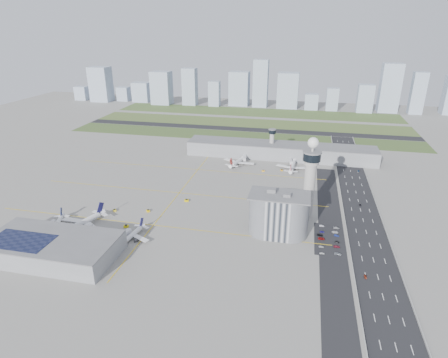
% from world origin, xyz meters
% --- Properties ---
extents(ground, '(1000.00, 1000.00, 0.00)m').
position_xyz_m(ground, '(0.00, 0.00, 0.00)').
color(ground, gray).
extents(grass_strip_0, '(480.00, 50.00, 0.08)m').
position_xyz_m(grass_strip_0, '(-20.00, 225.00, 0.04)').
color(grass_strip_0, '#3C5629').
rests_on(grass_strip_0, ground).
extents(grass_strip_1, '(480.00, 60.00, 0.08)m').
position_xyz_m(grass_strip_1, '(-20.00, 300.00, 0.04)').
color(grass_strip_1, '#4D632F').
rests_on(grass_strip_1, ground).
extents(grass_strip_2, '(480.00, 70.00, 0.08)m').
position_xyz_m(grass_strip_2, '(-20.00, 380.00, 0.04)').
color(grass_strip_2, '#3F592A').
rests_on(grass_strip_2, ground).
extents(runway, '(480.00, 22.00, 0.10)m').
position_xyz_m(runway, '(-20.00, 262.00, 0.06)').
color(runway, black).
rests_on(runway, ground).
extents(highway, '(28.00, 500.00, 0.10)m').
position_xyz_m(highway, '(115.00, 0.00, 0.05)').
color(highway, black).
rests_on(highway, ground).
extents(barrier_left, '(0.60, 500.00, 1.20)m').
position_xyz_m(barrier_left, '(101.00, 0.00, 0.60)').
color(barrier_left, '#9E9E99').
rests_on(barrier_left, ground).
extents(barrier_right, '(0.60, 500.00, 1.20)m').
position_xyz_m(barrier_right, '(129.00, 0.00, 0.60)').
color(barrier_right, '#9E9E99').
rests_on(barrier_right, ground).
extents(landside_road, '(18.00, 260.00, 0.08)m').
position_xyz_m(landside_road, '(90.00, -10.00, 0.04)').
color(landside_road, black).
rests_on(landside_road, ground).
extents(parking_lot, '(20.00, 44.00, 0.10)m').
position_xyz_m(parking_lot, '(88.00, -22.00, 0.05)').
color(parking_lot, black).
rests_on(parking_lot, ground).
extents(taxiway_line_h_0, '(260.00, 0.60, 0.01)m').
position_xyz_m(taxiway_line_h_0, '(-40.00, -30.00, 0.01)').
color(taxiway_line_h_0, yellow).
rests_on(taxiway_line_h_0, ground).
extents(taxiway_line_h_1, '(260.00, 0.60, 0.01)m').
position_xyz_m(taxiway_line_h_1, '(-40.00, 30.00, 0.01)').
color(taxiway_line_h_1, yellow).
rests_on(taxiway_line_h_1, ground).
extents(taxiway_line_h_2, '(260.00, 0.60, 0.01)m').
position_xyz_m(taxiway_line_h_2, '(-40.00, 90.00, 0.01)').
color(taxiway_line_h_2, yellow).
rests_on(taxiway_line_h_2, ground).
extents(taxiway_line_v, '(0.60, 260.00, 0.01)m').
position_xyz_m(taxiway_line_v, '(-40.00, 30.00, 0.01)').
color(taxiway_line_v, yellow).
rests_on(taxiway_line_v, ground).
extents(control_tower, '(14.00, 14.00, 64.50)m').
position_xyz_m(control_tower, '(72.00, 8.00, 35.04)').
color(control_tower, '#ADAAA5').
rests_on(control_tower, ground).
extents(secondary_tower, '(8.60, 8.60, 31.90)m').
position_xyz_m(secondary_tower, '(30.00, 150.00, 18.80)').
color(secondary_tower, '#ADAAA5').
rests_on(secondary_tower, ground).
extents(admin_building, '(42.00, 24.00, 33.50)m').
position_xyz_m(admin_building, '(51.99, -22.00, 15.30)').
color(admin_building, '#B2B2B7').
rests_on(admin_building, ground).
extents(terminal_pier, '(210.00, 32.00, 15.80)m').
position_xyz_m(terminal_pier, '(40.00, 148.00, 7.90)').
color(terminal_pier, gray).
rests_on(terminal_pier, ground).
extents(near_terminal, '(84.00, 42.00, 13.00)m').
position_xyz_m(near_terminal, '(-88.07, -82.02, 6.43)').
color(near_terminal, gray).
rests_on(near_terminal, ground).
extents(airplane_near_a, '(39.52, 42.75, 9.78)m').
position_xyz_m(airplane_near_a, '(-107.32, -51.03, 4.89)').
color(airplane_near_a, white).
rests_on(airplane_near_a, ground).
extents(airplane_near_b, '(50.43, 54.63, 12.53)m').
position_xyz_m(airplane_near_b, '(-90.65, -45.62, 6.27)').
color(airplane_near_b, white).
rests_on(airplane_near_b, ground).
extents(airplane_near_c, '(33.50, 37.82, 9.53)m').
position_xyz_m(airplane_near_c, '(-47.57, -53.00, 4.76)').
color(airplane_near_c, white).
rests_on(airplane_near_c, ground).
extents(airplane_far_a, '(45.61, 49.98, 11.75)m').
position_xyz_m(airplane_far_a, '(-1.47, 116.88, 5.87)').
color(airplane_far_a, white).
rests_on(airplane_far_a, ground).
extents(airplane_far_b, '(36.40, 42.04, 11.22)m').
position_xyz_m(airplane_far_b, '(56.04, 113.69, 5.61)').
color(airplane_far_b, white).
rests_on(airplane_far_b, ground).
extents(jet_bridge_near_0, '(5.39, 14.31, 5.70)m').
position_xyz_m(jet_bridge_near_0, '(-113.00, -61.00, 2.85)').
color(jet_bridge_near_0, silver).
rests_on(jet_bridge_near_0, ground).
extents(jet_bridge_near_1, '(5.39, 14.31, 5.70)m').
position_xyz_m(jet_bridge_near_1, '(-83.00, -61.00, 2.85)').
color(jet_bridge_near_1, silver).
rests_on(jet_bridge_near_1, ground).
extents(jet_bridge_near_2, '(5.39, 14.31, 5.70)m').
position_xyz_m(jet_bridge_near_2, '(-53.00, -61.00, 2.85)').
color(jet_bridge_near_2, silver).
rests_on(jet_bridge_near_2, ground).
extents(jet_bridge_far_0, '(5.39, 14.31, 5.70)m').
position_xyz_m(jet_bridge_far_0, '(2.00, 132.00, 2.85)').
color(jet_bridge_far_0, silver).
rests_on(jet_bridge_far_0, ground).
extents(jet_bridge_far_1, '(5.39, 14.31, 5.70)m').
position_xyz_m(jet_bridge_far_1, '(52.00, 132.00, 2.85)').
color(jet_bridge_far_1, silver).
rests_on(jet_bridge_far_1, ground).
extents(tug_0, '(3.57, 3.77, 1.81)m').
position_xyz_m(tug_0, '(-79.52, -15.07, 0.90)').
color(tug_0, yellow).
rests_on(tug_0, ground).
extents(tug_1, '(3.91, 3.12, 2.00)m').
position_xyz_m(tug_1, '(-58.60, -37.29, 1.00)').
color(tug_1, '#D0BE08').
rests_on(tug_1, ground).
extents(tug_2, '(3.67, 3.76, 1.81)m').
position_xyz_m(tug_2, '(-52.76, -10.02, 0.91)').
color(tug_2, yellow).
rests_on(tug_2, ground).
extents(tug_3, '(4.03, 3.29, 2.03)m').
position_xyz_m(tug_3, '(-28.37, 14.88, 1.01)').
color(tug_3, '#DEBC00').
rests_on(tug_3, ground).
extents(tug_4, '(3.32, 2.80, 1.64)m').
position_xyz_m(tug_4, '(27.10, 99.60, 0.82)').
color(tug_4, yellow).
rests_on(tug_4, ground).
extents(tug_5, '(2.57, 3.17, 1.60)m').
position_xyz_m(tug_5, '(45.48, 105.52, 0.80)').
color(tug_5, '#E5A110').
rests_on(tug_5, ground).
extents(car_lot_0, '(3.28, 1.45, 1.10)m').
position_xyz_m(car_lot_0, '(82.93, -42.06, 0.55)').
color(car_lot_0, white).
rests_on(car_lot_0, ground).
extents(car_lot_1, '(3.45, 1.47, 1.11)m').
position_xyz_m(car_lot_1, '(82.65, -34.05, 0.55)').
color(car_lot_1, gray).
rests_on(car_lot_1, ground).
extents(car_lot_2, '(4.82, 2.46, 1.30)m').
position_xyz_m(car_lot_2, '(82.96, -23.53, 0.65)').
color(car_lot_2, maroon).
rests_on(car_lot_2, ground).
extents(car_lot_3, '(4.23, 1.77, 1.22)m').
position_xyz_m(car_lot_3, '(81.97, -18.63, 0.61)').
color(car_lot_3, black).
rests_on(car_lot_3, ground).
extents(car_lot_4, '(3.35, 1.38, 1.14)m').
position_xyz_m(car_lot_4, '(83.54, -13.61, 0.57)').
color(car_lot_4, navy).
rests_on(car_lot_4, ground).
extents(car_lot_5, '(3.62, 1.63, 1.15)m').
position_xyz_m(car_lot_5, '(83.50, -4.77, 0.58)').
color(car_lot_5, silver).
rests_on(car_lot_5, ground).
extents(car_lot_6, '(4.58, 2.43, 1.23)m').
position_xyz_m(car_lot_6, '(93.16, -40.63, 0.61)').
color(car_lot_6, '#8F96A0').
rests_on(car_lot_6, ground).
extents(car_lot_7, '(4.50, 2.20, 1.26)m').
position_xyz_m(car_lot_7, '(92.86, -31.82, 0.63)').
color(car_lot_7, maroon).
rests_on(car_lot_7, ground).
extents(car_lot_8, '(3.50, 1.88, 1.13)m').
position_xyz_m(car_lot_8, '(93.31, -25.61, 0.57)').
color(car_lot_8, black).
rests_on(car_lot_8, ground).
extents(car_lot_9, '(3.64, 1.71, 1.15)m').
position_xyz_m(car_lot_9, '(93.52, -16.91, 0.58)').
color(car_lot_9, navy).
rests_on(car_lot_9, ground).
extents(car_lot_10, '(4.57, 2.22, 1.25)m').
position_xyz_m(car_lot_10, '(92.71, -12.33, 0.63)').
color(car_lot_10, silver).
rests_on(car_lot_10, ground).
extents(car_lot_11, '(4.59, 2.18, 1.29)m').
position_xyz_m(car_lot_11, '(94.12, -5.73, 0.65)').
color(car_lot_11, '#98999E').
rests_on(car_lot_11, ground).
extents(car_hw_0, '(1.62, 3.63, 1.21)m').
position_xyz_m(car_hw_0, '(107.58, -62.12, 0.61)').
color(car_hw_0, maroon).
rests_on(car_hw_0, ground).
extents(car_hw_1, '(1.39, 3.71, 1.21)m').
position_xyz_m(car_hw_1, '(115.55, 38.49, 0.60)').
color(car_hw_1, black).
rests_on(car_hw_1, ground).
extents(car_hw_2, '(2.37, 4.34, 1.15)m').
position_xyz_m(car_hw_2, '(122.84, 120.90, 0.58)').
color(car_hw_2, '#142948').
rests_on(car_hw_2, ground).
extents(car_hw_4, '(1.74, 3.45, 1.13)m').
position_xyz_m(car_hw_4, '(108.77, 178.42, 0.56)').
color(car_hw_4, '#B0B1B1').
rests_on(car_hw_4, ground).
extents(skyline_bldg_0, '(24.05, 19.24, 26.50)m').
position_xyz_m(skyline_bldg_0, '(-377.77, 421.70, 13.25)').
color(skyline_bldg_0, '#9EADC1').
rests_on(skyline_bldg_0, ground).
extents(skyline_bldg_1, '(37.63, 30.10, 65.60)m').
position_xyz_m(skyline_bldg_1, '(-331.22, 417.61, 32.80)').
color(skyline_bldg_1, '#9EADC1').
rests_on(skyline_bldg_1, ground).
extents(skyline_bldg_2, '(22.81, 18.25, 26.79)m').
position_xyz_m(skyline_bldg_2, '(-291.25, 430.16, 13.39)').
color(skyline_bldg_2, '#9EADC1').
rests_on(skyline_bldg_2, ground).
extents(skyline_bldg_3, '(32.30, 25.84, 36.93)m').
position_xyz_m(skyline_bldg_3, '(-252.58, 431.35, 18.47)').
color(skyline_bldg_3, '#9EADC1').
rests_on(skyline_bldg_3, ground).
extents(skyline_bldg_4, '(35.81, 28.65, 60.36)m').
position_xyz_m(skyline_bldg_4, '(-204.47, 415.19, 30.18)').
color(skyline_bldg_4, '#9EADC1').
rests_on(skyline_bldg_4, ground).
extents(skyline_bldg_5, '(25.49, 20.39, 66.89)m').
position_xyz_m(skyline_bldg_5, '(-150.11, 419.66, 33.44)').
color(skyline_bldg_5, '#9EADC1').
rests_on(skyline_bldg_5, ground).
extents(skyline_bldg_6, '(20.04, 16.03, 45.20)m').
position_xyz_m(skyline_bldg_6, '(-102.68, 417.90, 22.60)').
color(skyline_bldg_6, '#9EADC1').
rests_on(skyline_bldg_6, ground).
extents(skyline_bldg_7, '(35.76, 28.61, 61.22)m').
position_xyz_m(skyline_bldg_7, '(-59.44, 436.89, 30.61)').
color(skyline_bldg_7, '#9EADC1').
rests_on(skyline_bldg_7, ground).
extents(skyline_bldg_8, '(26.33, 21.06, 83.39)m').
position_xyz_m(skyline_bldg_8, '(-19.42, 431.56, 41.69)').
color(skyline_bldg_8, '#9EADC1').
rests_on(skyline_bldg_8, ground).
extents(skyline_bldg_9, '(36.96, 29.57, 62.11)m').
position_xyz_m(skyline_bldg_9, '(30.27, 432.32, 31.06)').
color(skyline_bldg_9, '#9EADC1').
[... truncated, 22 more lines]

